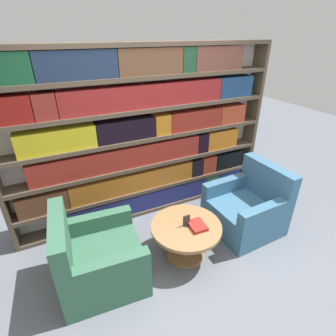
{
  "coord_description": "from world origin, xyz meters",
  "views": [
    {
      "loc": [
        -1.16,
        -1.77,
        2.34
      ],
      "look_at": [
        0.02,
        0.62,
        0.94
      ],
      "focal_mm": 28.0,
      "sensor_mm": 36.0,
      "label": 1
    }
  ],
  "objects": [
    {
      "name": "stray_book",
      "position": [
        0.11,
        0.09,
        0.46
      ],
      "size": [
        0.18,
        0.22,
        0.04
      ],
      "color": "maroon",
      "rests_on": "coffee_table"
    },
    {
      "name": "armchair_right",
      "position": [
        0.99,
        0.27,
        0.29
      ],
      "size": [
        0.84,
        0.84,
        0.86
      ],
      "rotation": [
        0.0,
        0.0,
        -1.54
      ],
      "color": "#386684",
      "rests_on": "ground_plane"
    },
    {
      "name": "armchair_left",
      "position": [
        -0.96,
        0.27,
        0.29
      ],
      "size": [
        0.87,
        0.87,
        0.86
      ],
      "rotation": [
        0.0,
        0.0,
        1.49
      ],
      "color": "#336047",
      "rests_on": "ground_plane"
    },
    {
      "name": "table_sign",
      "position": [
        0.02,
        0.17,
        0.5
      ],
      "size": [
        0.08,
        0.06,
        0.14
      ],
      "color": "black",
      "rests_on": "coffee_table"
    },
    {
      "name": "bookshelf",
      "position": [
        -0.01,
        1.24,
        1.12
      ],
      "size": [
        3.54,
        0.3,
        2.23
      ],
      "color": "silver",
      "rests_on": "ground_plane"
    },
    {
      "name": "coffee_table",
      "position": [
        0.02,
        0.17,
        0.32
      ],
      "size": [
        0.79,
        0.79,
        0.44
      ],
      "color": "olive",
      "rests_on": "ground_plane"
    },
    {
      "name": "ground_plane",
      "position": [
        0.0,
        0.0,
        0.0
      ],
      "size": [
        14.0,
        14.0,
        0.0
      ],
      "primitive_type": "plane",
      "color": "slate"
    }
  ]
}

